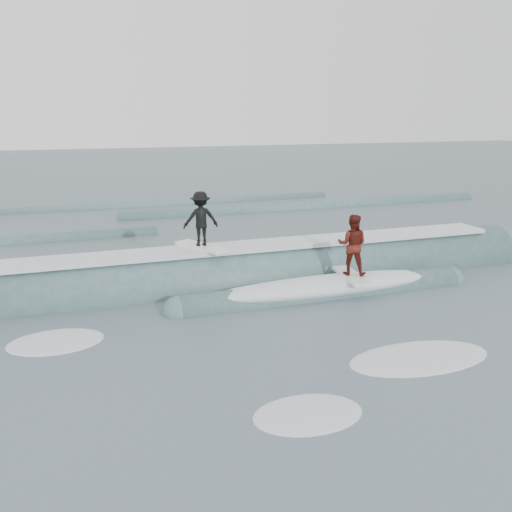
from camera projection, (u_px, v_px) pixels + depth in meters
name	position (u px, v px, depth m)	size (l,w,h in m)	color
ground	(318.00, 342.00, 13.69)	(160.00, 160.00, 0.00)	#374850
breaking_wave	(254.00, 282.00, 18.41)	(22.44, 3.95, 2.34)	#395D60
surfer_black	(201.00, 221.00, 17.59)	(1.34, 2.05, 1.78)	white
surfer_red	(352.00, 247.00, 17.11)	(1.13, 2.06, 1.94)	white
whitewater	(384.00, 356.00, 12.92)	(15.94, 7.53, 0.10)	white
far_swells	(162.00, 219.00, 29.64)	(42.78, 8.65, 0.80)	#395D60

